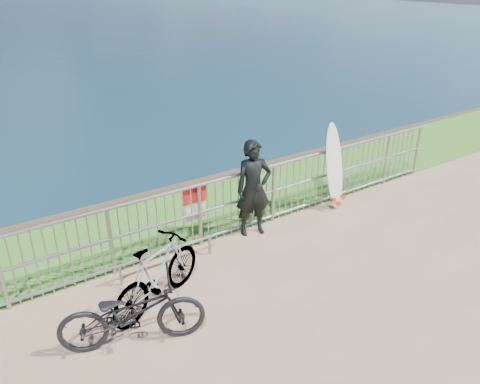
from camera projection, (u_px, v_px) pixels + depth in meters
grass_strip at (196, 211)px, 8.96m from camera, size 120.00×120.00×0.00m
railing at (226, 206)px, 7.89m from camera, size 10.06×0.10×1.13m
surfer at (254, 189)px, 7.89m from camera, size 0.71×0.56×1.70m
surfboard at (335, 170)px, 8.84m from camera, size 0.48×0.43×1.67m
bicycle_near at (132, 313)px, 5.61m from camera, size 1.87×1.17×0.93m
bicycle_far at (157, 274)px, 6.27m from camera, size 1.71×1.11×1.00m
bike_rack at (167, 253)px, 7.12m from camera, size 1.69×0.05×0.35m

